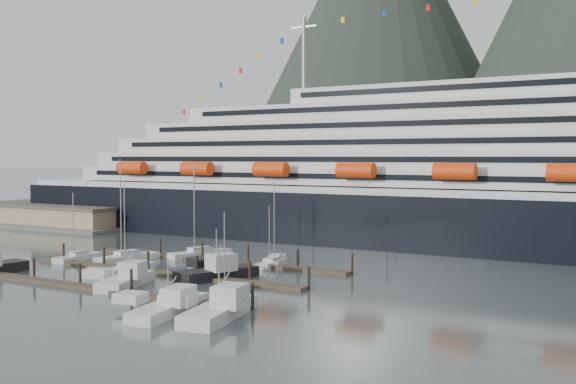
% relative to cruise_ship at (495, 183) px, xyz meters
% --- Properties ---
extents(ground, '(1600.00, 1600.00, 0.00)m').
position_rel_cruise_ship_xyz_m(ground, '(-30.03, -54.94, -12.04)').
color(ground, '#475454').
rests_on(ground, ground).
extents(cruise_ship, '(210.00, 30.40, 50.30)m').
position_rel_cruise_ship_xyz_m(cruise_ship, '(0.00, 0.00, 0.00)').
color(cruise_ship, black).
rests_on(cruise_ship, ground).
extents(warehouse, '(46.00, 20.00, 5.80)m').
position_rel_cruise_ship_xyz_m(warehouse, '(-102.03, -12.94, -9.79)').
color(warehouse, '#595956').
rests_on(warehouse, ground).
extents(dock_near, '(48.18, 2.28, 3.20)m').
position_rel_cruise_ship_xyz_m(dock_near, '(-34.95, -64.89, -11.73)').
color(dock_near, '#403629').
rests_on(dock_near, ground).
extents(dock_mid, '(48.18, 2.28, 3.20)m').
position_rel_cruise_ship_xyz_m(dock_mid, '(-34.95, -51.89, -11.73)').
color(dock_mid, '#403629').
rests_on(dock_mid, ground).
extents(dock_far, '(48.18, 2.28, 3.20)m').
position_rel_cruise_ship_xyz_m(dock_far, '(-34.95, -38.89, -11.73)').
color(dock_far, '#403629').
rests_on(dock_far, ground).
extents(sailboat_a, '(3.04, 8.96, 11.54)m').
position_rel_cruise_ship_xyz_m(sailboat_a, '(-55.17, -48.67, -11.63)').
color(sailboat_a, '#B5B5B5').
rests_on(sailboat_a, ground).
extents(sailboat_b, '(5.25, 11.24, 17.07)m').
position_rel_cruise_ship_xyz_m(sailboat_b, '(-47.90, -44.91, -11.58)').
color(sailboat_b, '#B5B5B5').
rests_on(sailboat_b, ground).
extents(sailboat_c, '(2.73, 9.28, 13.35)m').
position_rel_cruise_ship_xyz_m(sailboat_c, '(-40.39, -52.26, -11.62)').
color(sailboat_c, '#B5B5B5').
rests_on(sailboat_c, ground).
extents(sailboat_e, '(6.79, 11.29, 16.41)m').
position_rel_cruise_ship_xyz_m(sailboat_e, '(-40.23, -35.60, -11.59)').
color(sailboat_e, '#B5B5B5').
rests_on(sailboat_e, ground).
extents(sailboat_f, '(3.17, 7.90, 9.78)m').
position_rel_cruise_ship_xyz_m(sailboat_f, '(-24.89, -37.54, -11.66)').
color(sailboat_f, '#B5B5B5').
rests_on(sailboat_f, ground).
extents(sailboat_g, '(5.85, 9.73, 13.46)m').
position_rel_cruise_ship_xyz_m(sailboat_g, '(-25.78, -34.95, -11.63)').
color(sailboat_g, '#B5B5B5').
rests_on(sailboat_g, ground).
extents(sailboat_h, '(4.40, 8.05, 10.63)m').
position_rel_cruise_ship_xyz_m(sailboat_h, '(-18.13, -58.81, -11.65)').
color(sailboat_h, '#B5B5B5').
rests_on(sailboat_h, ground).
extents(trawler_b, '(9.15, 11.30, 6.97)m').
position_rel_cruise_ship_xyz_m(trawler_b, '(-32.95, -60.97, -11.15)').
color(trawler_b, '#B5B5B5').
rests_on(trawler_b, ground).
extents(trawler_c, '(9.19, 12.85, 6.33)m').
position_rel_cruise_ship_xyz_m(trawler_c, '(-18.02, -69.97, -11.20)').
color(trawler_c, '#B5B5B5').
rests_on(trawler_c, ground).
extents(trawler_d, '(9.86, 13.10, 7.52)m').
position_rel_cruise_ship_xyz_m(trawler_d, '(-12.17, -68.74, -11.10)').
color(trawler_d, '#B5B5B5').
rests_on(trawler_d, ground).
extents(trawler_e, '(10.29, 12.35, 7.67)m').
position_rel_cruise_ship_xyz_m(trawler_e, '(-25.96, -50.39, -11.08)').
color(trawler_e, black).
rests_on(trawler_e, ground).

